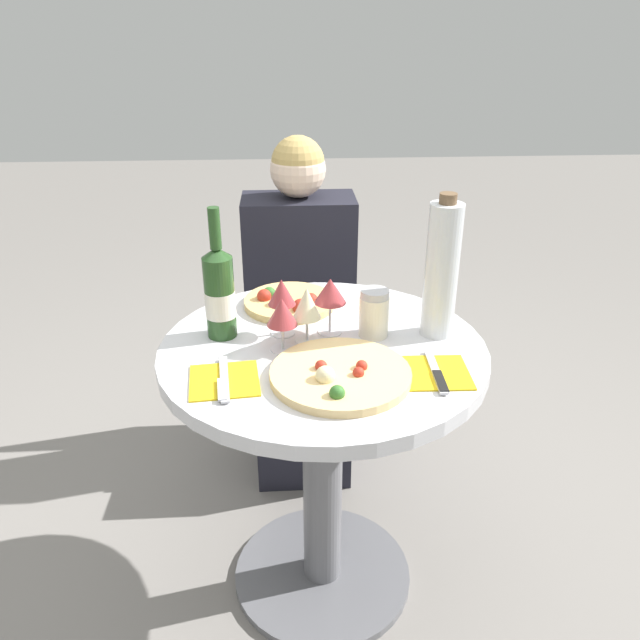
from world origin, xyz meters
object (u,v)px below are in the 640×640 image
dining_table (323,423)px  seated_diner (301,328)px  wine_bottle (219,292)px  pizza_large (340,375)px  tall_carafe (442,270)px  chair_behind_diner (300,332)px

dining_table → seated_diner: (-0.04, 0.62, -0.04)m
wine_bottle → dining_table: bearing=-15.6°
pizza_large → tall_carafe: size_ratio=0.88×
seated_diner → pizza_large: (0.06, -0.78, 0.28)m
dining_table → pizza_large: pizza_large is taller
chair_behind_diner → wine_bottle: wine_bottle is taller
dining_table → seated_diner: seated_diner is taller
chair_behind_diner → seated_diner: size_ratio=0.76×
wine_bottle → pizza_large: bearing=-39.6°
wine_bottle → tall_carafe: 0.54m
seated_diner → chair_behind_diner: bearing=-90.0°
seated_diner → pizza_large: seated_diner is taller
dining_table → pizza_large: (0.03, -0.16, 0.24)m
chair_behind_diner → pizza_large: chair_behind_diner is taller
chair_behind_diner → pizza_large: (0.06, -0.92, 0.37)m
dining_table → pizza_large: 0.29m
tall_carafe → chair_behind_diner: bearing=114.5°
tall_carafe → wine_bottle: bearing=177.8°
chair_behind_diner → tall_carafe: (0.33, -0.71, 0.52)m
tall_carafe → seated_diner: bearing=119.5°
pizza_large → wine_bottle: (-0.27, 0.23, 0.11)m
dining_table → chair_behind_diner: (-0.04, 0.76, -0.13)m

